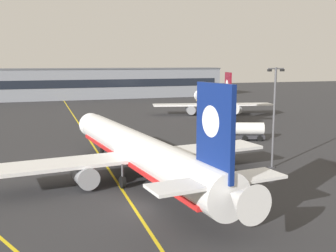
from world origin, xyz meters
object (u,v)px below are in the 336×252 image
Objects in this scene: airliner_background at (213,102)px; apron_lamp_post at (274,116)px; safety_cone_by_nose_gear at (119,150)px; service_truck_fuel_white at (242,131)px; airliner_foreground at (139,151)px.

apron_lamp_post is (-15.45, -49.66, 3.38)m from airliner_background.
service_truck_fuel_white is at bearing 6.09° from safety_cone_by_nose_gear.
airliner_foreground reaches higher than service_truck_fuel_white.
apron_lamp_post is 23.26m from safety_cone_by_nose_gear.
service_truck_fuel_white is at bearing -106.89° from airliner_background.
airliner_foreground is at bearing -93.59° from safety_cone_by_nose_gear.
apron_lamp_post is 1.58× the size of service_truck_fuel_white.
airliner_foreground is at bearing -123.48° from airliner_background.
safety_cone_by_nose_gear is at bearing 137.10° from apron_lamp_post.
airliner_foreground reaches higher than safety_cone_by_nose_gear.
service_truck_fuel_white is (5.72, 17.60, -5.09)m from apron_lamp_post.
airliner_background is (32.80, 49.60, -0.17)m from airliner_foreground.
apron_lamp_post is at bearing -42.90° from safety_cone_by_nose_gear.
apron_lamp_post reaches higher than airliner_background.
service_truck_fuel_white is 14.47× the size of safety_cone_by_nose_gear.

